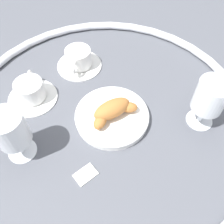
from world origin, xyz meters
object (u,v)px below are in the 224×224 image
object	(u,v)px
pastry_plate	(112,116)
croissant_large	(113,110)
coffee_cup_far	(31,92)
juice_glass_right	(10,130)
coffee_cup_near	(79,60)
juice_glass_left	(210,98)
sugar_packet	(85,174)

from	to	relation	value
pastry_plate	croissant_large	bearing A→B (deg)	90.33
coffee_cup_far	juice_glass_right	xyz separation A→B (m)	(0.08, 0.14, 0.07)
coffee_cup_near	juice_glass_left	bearing A→B (deg)	117.06
coffee_cup_far	sugar_packet	xyz separation A→B (m)	(-0.02, 0.28, -0.02)
coffee_cup_near	juice_glass_left	distance (m)	0.39
pastry_plate	croissant_large	xyz separation A→B (m)	(-0.00, 0.00, 0.03)
pastry_plate	juice_glass_right	bearing A→B (deg)	-7.58
coffee_cup_near	juice_glass_right	xyz separation A→B (m)	(0.25, 0.19, 0.07)
juice_glass_left	coffee_cup_near	bearing A→B (deg)	-62.94
pastry_plate	croissant_large	world-z (taller)	croissant_large
juice_glass_left	sugar_packet	size ratio (longest dim) A/B	2.80
coffee_cup_far	coffee_cup_near	bearing A→B (deg)	-165.08
coffee_cup_near	sugar_packet	world-z (taller)	coffee_cup_near
coffee_cup_near	coffee_cup_far	xyz separation A→B (m)	(0.17, 0.04, 0.00)
coffee_cup_far	juice_glass_left	xyz separation A→B (m)	(-0.34, 0.30, 0.07)
juice_glass_left	sugar_packet	world-z (taller)	juice_glass_left
coffee_cup_near	sugar_packet	size ratio (longest dim) A/B	2.72
juice_glass_left	sugar_packet	distance (m)	0.34
croissant_large	juice_glass_left	distance (m)	0.23
juice_glass_left	croissant_large	bearing A→B (deg)	-32.08
coffee_cup_near	sugar_packet	bearing A→B (deg)	65.21
coffee_cup_far	pastry_plate	bearing A→B (deg)	130.83
croissant_large	juice_glass_left	xyz separation A→B (m)	(-0.19, 0.12, 0.05)
sugar_packet	croissant_large	bearing A→B (deg)	-151.03
pastry_plate	coffee_cup_far	size ratio (longest dim) A/B	1.41
pastry_plate	sugar_packet	world-z (taller)	pastry_plate
coffee_cup_near	coffee_cup_far	bearing A→B (deg)	14.92
croissant_large	juice_glass_left	size ratio (longest dim) A/B	0.98
juice_glass_left	sugar_packet	bearing A→B (deg)	-3.96
sugar_packet	coffee_cup_far	bearing A→B (deg)	-93.54
coffee_cup_far	juice_glass_left	distance (m)	0.46
juice_glass_right	sugar_packet	distance (m)	0.19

